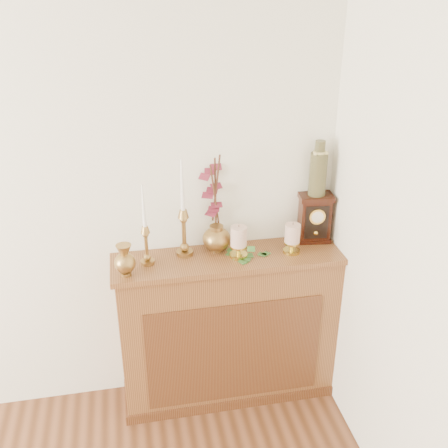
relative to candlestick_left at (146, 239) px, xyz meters
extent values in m
cube|color=brown|center=(0.43, 0.00, -0.62)|extent=(1.20, 0.30, 0.90)
cube|color=brown|center=(0.43, -0.15, -0.67)|extent=(0.96, 0.01, 0.63)
cube|color=brown|center=(0.43, 0.00, -0.16)|extent=(1.24, 0.34, 0.03)
cube|color=brown|center=(0.43, 0.00, -1.04)|extent=(1.23, 0.33, 0.06)
cylinder|color=#AB8744|center=(0.00, 0.00, -0.13)|extent=(0.07, 0.07, 0.02)
sphere|color=#AB8744|center=(0.00, 0.00, -0.11)|extent=(0.04, 0.04, 0.04)
cylinder|color=#AB8744|center=(0.00, 0.00, -0.04)|extent=(0.02, 0.02, 0.13)
sphere|color=#AB8744|center=(0.00, 0.00, 0.03)|extent=(0.03, 0.03, 0.03)
cone|color=#AB8744|center=(0.00, 0.00, 0.05)|extent=(0.05, 0.05, 0.04)
cone|color=white|center=(0.00, 0.00, 0.18)|extent=(0.02, 0.02, 0.23)
cylinder|color=#AB8744|center=(0.20, 0.06, -0.13)|extent=(0.09, 0.09, 0.02)
sphere|color=#AB8744|center=(0.20, 0.06, -0.10)|extent=(0.05, 0.05, 0.05)
cylinder|color=#AB8744|center=(0.20, 0.06, -0.02)|extent=(0.02, 0.02, 0.15)
sphere|color=#AB8744|center=(0.20, 0.06, 0.06)|extent=(0.04, 0.04, 0.04)
cone|color=#AB8744|center=(0.20, 0.06, 0.10)|extent=(0.06, 0.06, 0.04)
cone|color=white|center=(0.20, 0.06, 0.25)|extent=(0.02, 0.02, 0.28)
cylinder|color=#AB8744|center=(-0.11, -0.10, -0.13)|extent=(0.05, 0.05, 0.02)
sphere|color=#AB8744|center=(-0.11, -0.10, -0.07)|extent=(0.11, 0.11, 0.11)
cone|color=#AB8744|center=(-0.11, -0.10, 0.00)|extent=(0.08, 0.08, 0.05)
cylinder|color=#AB8744|center=(0.37, 0.07, -0.14)|extent=(0.06, 0.06, 0.01)
ellipsoid|color=#AB8744|center=(0.37, 0.07, -0.07)|extent=(0.15, 0.15, 0.13)
cylinder|color=#AB8744|center=(0.37, 0.07, -0.01)|extent=(0.07, 0.07, 0.03)
cylinder|color=#472819|center=(0.37, 0.08, 0.18)|extent=(0.06, 0.08, 0.36)
cylinder|color=#472819|center=(0.37, 0.08, 0.19)|extent=(0.03, 0.08, 0.39)
cylinder|color=#472819|center=(0.38, 0.08, 0.21)|extent=(0.03, 0.14, 0.41)
cylinder|color=gold|center=(0.48, -0.02, -0.13)|extent=(0.10, 0.10, 0.02)
cylinder|color=gold|center=(0.48, -0.02, -0.10)|extent=(0.02, 0.02, 0.04)
cylinder|color=gold|center=(0.48, -0.02, -0.08)|extent=(0.09, 0.09, 0.01)
cylinder|color=beige|center=(0.48, -0.02, -0.02)|extent=(0.08, 0.08, 0.11)
cylinder|color=#472819|center=(0.48, -0.02, 0.04)|extent=(0.00, 0.00, 0.01)
cylinder|color=gold|center=(0.76, -0.03, -0.13)|extent=(0.09, 0.09, 0.02)
cylinder|color=gold|center=(0.76, -0.03, -0.11)|extent=(0.02, 0.02, 0.04)
cylinder|color=gold|center=(0.76, -0.03, -0.08)|extent=(0.08, 0.08, 0.01)
cylinder|color=beige|center=(0.76, -0.03, -0.03)|extent=(0.08, 0.08, 0.10)
cylinder|color=#472819|center=(0.76, -0.03, 0.03)|extent=(0.00, 0.00, 0.01)
cube|color=#336326|center=(0.59, -0.08, -0.14)|extent=(0.06, 0.05, 0.00)
cube|color=#336326|center=(0.50, -0.08, -0.14)|extent=(0.06, 0.05, 0.00)
cube|color=#336326|center=(0.81, 0.01, -0.14)|extent=(0.05, 0.05, 0.00)
cube|color=#336326|center=(0.47, -0.03, -0.14)|extent=(0.05, 0.05, 0.00)
cube|color=#336326|center=(0.67, -0.03, -0.14)|extent=(0.04, 0.05, 0.00)
cube|color=#336326|center=(0.74, 0.02, -0.14)|extent=(0.04, 0.04, 0.00)
cube|color=#336326|center=(0.78, -0.01, -0.14)|extent=(0.05, 0.05, 0.00)
cube|color=#336326|center=(0.61, -0.06, -0.14)|extent=(0.05, 0.04, 0.00)
cube|color=#336326|center=(0.58, 0.03, -0.14)|extent=(0.05, 0.04, 0.00)
cube|color=#336326|center=(0.44, -0.05, -0.14)|extent=(0.05, 0.04, 0.00)
cube|color=#336326|center=(0.48, -0.01, -0.10)|extent=(0.04, 0.05, 0.02)
cube|color=#336326|center=(0.53, -0.06, -0.08)|extent=(0.04, 0.03, 0.02)
cube|color=#336326|center=(0.76, -0.02, -0.09)|extent=(0.05, 0.05, 0.02)
cube|color=#36170A|center=(0.93, 0.09, -0.13)|extent=(0.20, 0.15, 0.02)
cube|color=#36170A|center=(0.93, 0.09, -0.01)|extent=(0.18, 0.13, 0.24)
cube|color=#36170A|center=(0.93, 0.09, 0.12)|extent=(0.20, 0.15, 0.03)
cube|color=black|center=(0.92, 0.03, -0.01)|extent=(0.13, 0.02, 0.19)
cylinder|color=gold|center=(0.92, 0.03, 0.03)|extent=(0.09, 0.02, 0.09)
cylinder|color=silver|center=(0.92, 0.03, 0.03)|extent=(0.07, 0.01, 0.07)
sphere|color=gold|center=(0.92, 0.04, -0.07)|extent=(0.03, 0.03, 0.03)
cylinder|color=black|center=(0.93, 0.09, 0.25)|extent=(0.09, 0.09, 0.23)
cylinder|color=black|center=(0.93, 0.09, 0.39)|extent=(0.05, 0.05, 0.08)
cylinder|color=#CEBF77|center=(0.93, 0.09, 0.37)|extent=(0.07, 0.07, 0.02)
camera|label=1|loc=(-0.07, -2.37, 1.21)|focal=42.00mm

